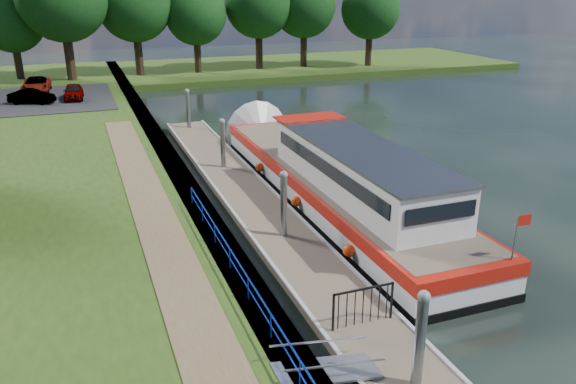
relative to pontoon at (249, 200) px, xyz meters
name	(u,v)px	position (x,y,z in m)	size (l,w,h in m)	color
bank_edge	(184,188)	(-2.55, 2.00, 0.20)	(1.10, 90.00, 0.78)	#473D2D
far_bank	(250,68)	(12.00, 39.00, 0.12)	(60.00, 18.00, 0.60)	#274112
footpath	(168,249)	(-4.40, -5.00, 0.62)	(1.60, 40.00, 0.05)	brown
carpark	(18,101)	(-11.00, 25.00, 0.62)	(14.00, 12.00, 0.06)	black
blue_fence	(259,300)	(-2.75, -10.00, 1.13)	(0.04, 18.04, 0.72)	#0C2DBF
pontoon	(249,200)	(0.00, 0.00, 0.00)	(2.50, 30.00, 0.56)	brown
mooring_piles	(249,177)	(0.00, 0.00, 1.10)	(0.30, 27.30, 3.55)	gray
gangway	(327,369)	(-1.85, -12.50, 0.44)	(2.58, 1.00, 0.92)	#A5A8AD
gate_panel	(363,301)	(0.00, -10.80, 0.97)	(1.85, 0.05, 1.15)	black
barge	(328,176)	(3.60, -0.58, 0.90)	(4.36, 21.15, 4.78)	black
car_a	(73,91)	(-6.90, 24.05, 1.24)	(1.39, 3.46, 1.18)	#999999
car_b	(32,96)	(-9.86, 23.29, 1.19)	(1.14, 3.27, 1.08)	#999999
car_d	(36,85)	(-9.72, 28.08, 1.28)	(2.08, 4.50, 1.25)	#999999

